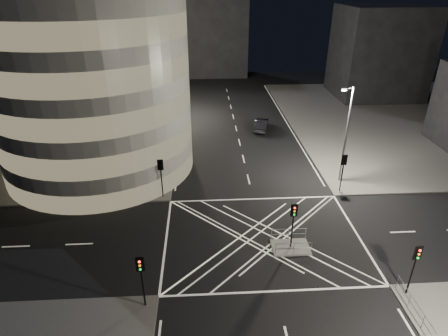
{
  "coord_description": "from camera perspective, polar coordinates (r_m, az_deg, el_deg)",
  "views": [
    {
      "loc": [
        -4.71,
        -24.78,
        19.36
      ],
      "look_at": [
        -2.81,
        6.96,
        3.0
      ],
      "focal_mm": 30.0,
      "sensor_mm": 36.0,
      "label": 1
    }
  ],
  "objects": [
    {
      "name": "ground",
      "position": [
        31.79,
        5.91,
        -10.46
      ],
      "size": [
        120.0,
        120.0,
        0.0
      ],
      "primitive_type": "plane",
      "color": "black",
      "rests_on": "ground"
    },
    {
      "name": "sidewalk_far_left",
      "position": [
        60.36,
        -27.08,
        5.55
      ],
      "size": [
        42.0,
        42.0,
        0.15
      ],
      "primitive_type": "cube",
      "color": "#565350",
      "rests_on": "ground"
    },
    {
      "name": "sidewalk_far_right",
      "position": [
        64.72,
        28.37,
        6.58
      ],
      "size": [
        42.0,
        42.0,
        0.15
      ],
      "primitive_type": "cube",
      "color": "#565350",
      "rests_on": "ground"
    },
    {
      "name": "central_island",
      "position": [
        30.96,
        10.08,
        -11.81
      ],
      "size": [
        3.0,
        2.0,
        0.15
      ],
      "primitive_type": "cube",
      "color": "slate",
      "rests_on": "ground"
    },
    {
      "name": "office_tower_curved",
      "position": [
        46.85,
        -24.49,
        16.71
      ],
      "size": [
        30.0,
        29.0,
        27.2
      ],
      "color": "gray",
      "rests_on": "sidewalk_far_left"
    },
    {
      "name": "office_block_rear",
      "position": [
        69.47,
        -18.89,
        19.09
      ],
      "size": [
        24.0,
        16.0,
        22.0
      ],
      "primitive_type": "cube",
      "color": "gray",
      "rests_on": "sidewalk_far_left"
    },
    {
      "name": "building_right_far",
      "position": [
        72.64,
        22.55,
        15.99
      ],
      "size": [
        14.0,
        12.0,
        15.0
      ],
      "primitive_type": "cube",
      "color": "black",
      "rests_on": "sidewalk_far_right"
    },
    {
      "name": "building_far_end",
      "position": [
        83.43,
        -3.1,
        20.06
      ],
      "size": [
        18.0,
        8.0,
        18.0
      ],
      "primitive_type": "cube",
      "color": "black",
      "rests_on": "ground"
    },
    {
      "name": "tree_a",
      "position": [
        37.23,
        -12.12,
        3.58
      ],
      "size": [
        4.13,
        4.13,
        7.04
      ],
      "color": "black",
      "rests_on": "sidewalk_far_left"
    },
    {
      "name": "tree_b",
      "position": [
        42.59,
        -11.14,
        7.4
      ],
      "size": [
        4.68,
        4.68,
        7.83
      ],
      "color": "black",
      "rests_on": "sidewalk_far_left"
    },
    {
      "name": "tree_c",
      "position": [
        48.56,
        -10.22,
        8.62
      ],
      "size": [
        3.74,
        3.74,
        6.23
      ],
      "color": "black",
      "rests_on": "sidewalk_far_left"
    },
    {
      "name": "tree_d",
      "position": [
        53.98,
        -9.67,
        11.69
      ],
      "size": [
        4.44,
        4.44,
        7.65
      ],
      "color": "black",
      "rests_on": "sidewalk_far_left"
    },
    {
      "name": "tree_e",
      "position": [
        59.95,
        -9.08,
        12.49
      ],
      "size": [
        4.51,
        4.51,
        6.89
      ],
      "color": "black",
      "rests_on": "sidewalk_far_left"
    },
    {
      "name": "traffic_signal_fl",
      "position": [
        35.84,
        -9.59,
        -0.5
      ],
      "size": [
        0.55,
        0.22,
        4.0
      ],
      "color": "black",
      "rests_on": "sidewalk_far_left"
    },
    {
      "name": "traffic_signal_nl",
      "position": [
        24.71,
        -12.5,
        -15.32
      ],
      "size": [
        0.55,
        0.22,
        4.0
      ],
      "color": "black",
      "rests_on": "sidewalk_near_left"
    },
    {
      "name": "traffic_signal_fr",
      "position": [
        38.08,
        17.73,
        0.25
      ],
      "size": [
        0.55,
        0.22,
        4.0
      ],
      "color": "black",
      "rests_on": "sidewalk_far_right"
    },
    {
      "name": "traffic_signal_nr",
      "position": [
        27.86,
        27.15,
        -12.53
      ],
      "size": [
        0.55,
        0.22,
        4.0
      ],
      "color": "black",
      "rests_on": "sidewalk_near_right"
    },
    {
      "name": "traffic_signal_island",
      "position": [
        29.28,
        10.53,
        -7.48
      ],
      "size": [
        0.55,
        0.22,
        4.0
      ],
      "color": "black",
      "rests_on": "central_island"
    },
    {
      "name": "street_lamp_left_near",
      "position": [
        39.57,
        -10.13,
        6.35
      ],
      "size": [
        1.25,
        0.25,
        10.0
      ],
      "color": "slate",
      "rests_on": "sidewalk_far_left"
    },
    {
      "name": "street_lamp_left_far",
      "position": [
        56.69,
        -8.32,
        12.84
      ],
      "size": [
        1.25,
        0.25,
        10.0
      ],
      "color": "slate",
      "rests_on": "sidewalk_far_left"
    },
    {
      "name": "street_lamp_right_far",
      "position": [
        39.14,
        18.08,
        5.16
      ],
      "size": [
        1.25,
        0.25,
        10.0
      ],
      "color": "slate",
      "rests_on": "sidewalk_far_right"
    },
    {
      "name": "railing_island_south",
      "position": [
        29.9,
        10.56,
        -11.95
      ],
      "size": [
        2.8,
        0.06,
        1.1
      ],
      "primitive_type": "cube",
      "color": "slate",
      "rests_on": "central_island"
    },
    {
      "name": "railing_island_north",
      "position": [
        31.27,
        9.81,
        -9.89
      ],
      "size": [
        2.8,
        0.06,
        1.1
      ],
      "primitive_type": "cube",
      "color": "slate",
      "rests_on": "central_island"
    },
    {
      "name": "sedan",
      "position": [
        53.02,
        5.7,
        6.6
      ],
      "size": [
        2.84,
        5.15,
        1.61
      ],
      "primitive_type": "imported",
      "rotation": [
        0.0,
        0.0,
        2.9
      ],
      "color": "black",
      "rests_on": "ground"
    }
  ]
}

